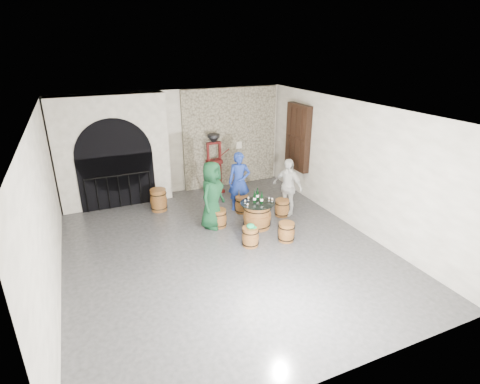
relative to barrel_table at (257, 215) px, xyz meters
name	(u,v)px	position (x,y,z in m)	size (l,w,h in m)	color
ground	(224,249)	(-1.20, -0.70, -0.34)	(8.00, 8.00, 0.00)	#303033
wall_back	(176,143)	(-1.20, 3.30, 1.26)	(8.00, 8.00, 0.00)	white
wall_front	(338,287)	(-1.20, -4.70, 1.26)	(8.00, 8.00, 0.00)	white
wall_left	(46,212)	(-4.70, -0.70, 1.26)	(8.00, 8.00, 0.00)	white
wall_right	(352,165)	(2.30, -0.70, 1.26)	(8.00, 8.00, 0.00)	white
ceiling	(222,111)	(-1.20, -0.70, 2.86)	(8.00, 8.00, 0.00)	beige
stone_facing_panel	(231,138)	(0.60, 3.24, 1.26)	(3.20, 0.12, 3.18)	tan
arched_opening	(113,152)	(-3.10, 3.03, 1.25)	(3.10, 0.60, 3.19)	white
shuttered_window	(298,137)	(2.18, 1.70, 1.46)	(0.23, 1.10, 2.00)	black
barrel_table	(257,215)	(0.00, 0.00, 0.00)	(0.88, 0.88, 0.68)	brown
barrel_stool_left	(219,218)	(-0.90, 0.43, -0.10)	(0.41, 0.41, 0.47)	brown
barrel_stool_far	(242,204)	(0.02, 0.99, -0.10)	(0.41, 0.41, 0.47)	brown
barrel_stool_right	(282,208)	(0.94, 0.33, -0.10)	(0.41, 0.41, 0.47)	brown
barrel_stool_near_right	(286,232)	(0.32, -0.94, -0.10)	(0.41, 0.41, 0.47)	brown
barrel_stool_near_left	(250,237)	(-0.57, -0.81, -0.10)	(0.41, 0.41, 0.47)	brown
green_cap	(251,226)	(-0.57, -0.81, 0.18)	(0.24, 0.19, 0.10)	#0E9C53
person_green	(212,195)	(-1.05, 0.50, 0.55)	(0.86, 0.56, 1.77)	#0F381E
person_blue	(239,182)	(0.02, 1.20, 0.51)	(0.62, 0.41, 1.69)	navy
person_white	(288,187)	(1.12, 0.40, 0.47)	(0.94, 0.39, 1.61)	silver
wine_bottle_left	(255,198)	(-0.05, 0.06, 0.47)	(0.08, 0.08, 0.32)	black
wine_bottle_center	(262,199)	(0.08, -0.07, 0.47)	(0.08, 0.08, 0.32)	black
wine_bottle_right	(257,195)	(0.10, 0.20, 0.47)	(0.08, 0.08, 0.32)	black
tasting_glass_a	(248,205)	(-0.34, -0.14, 0.39)	(0.05, 0.05, 0.10)	#B86723
tasting_glass_b	(269,199)	(0.33, -0.01, 0.39)	(0.05, 0.05, 0.10)	#B86723
tasting_glass_c	(248,199)	(-0.14, 0.24, 0.39)	(0.05, 0.05, 0.10)	#B86723
tasting_glass_d	(262,198)	(0.20, 0.16, 0.39)	(0.05, 0.05, 0.10)	#B86723
tasting_glass_e	(272,200)	(0.38, -0.08, 0.39)	(0.05, 0.05, 0.10)	#B86723
tasting_glass_f	(245,202)	(-0.31, 0.09, 0.39)	(0.05, 0.05, 0.10)	#B86723
side_barrel	(159,200)	(-2.11, 2.07, -0.02)	(0.48, 0.48, 0.64)	brown
corking_press	(214,159)	(-0.15, 2.77, 0.76)	(0.78, 0.44, 1.88)	#490F0C
control_box	(239,145)	(0.85, 3.16, 1.01)	(0.18, 0.10, 0.22)	silver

